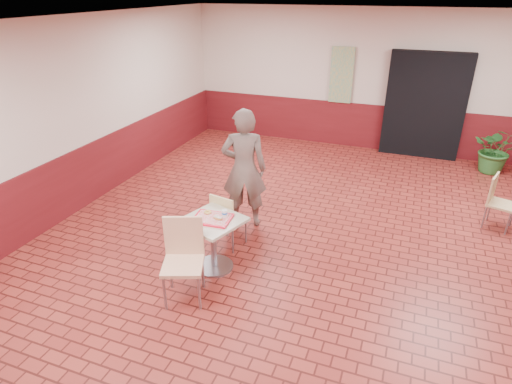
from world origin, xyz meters
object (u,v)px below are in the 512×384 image
(serving_tray, at_px, (212,219))
(ring_donut, at_px, (208,212))
(customer, at_px, (244,169))
(chair_second_left, at_px, (498,199))
(chair_main_back, at_px, (226,218))
(long_john_donut, at_px, (218,218))
(main_table, at_px, (213,236))
(potted_plant, at_px, (497,150))
(chair_main_front, at_px, (183,255))
(paper_cup, at_px, (225,213))

(serving_tray, bearing_deg, ring_donut, 141.04)
(customer, height_order, chair_second_left, customer)
(customer, distance_m, serving_tray, 1.24)
(chair_main_back, xyz_separation_m, chair_second_left, (3.60, 2.00, -0.01))
(chair_main_back, bearing_deg, long_john_donut, 114.98)
(customer, distance_m, ring_donut, 1.15)
(ring_donut, height_order, long_john_donut, long_john_donut)
(serving_tray, bearing_deg, long_john_donut, -12.10)
(long_john_donut, height_order, chair_second_left, chair_second_left)
(main_table, height_order, customer, customer)
(serving_tray, height_order, potted_plant, potted_plant)
(chair_main_front, distance_m, paper_cup, 0.76)
(ring_donut, bearing_deg, serving_tray, -38.96)
(serving_tray, xyz_separation_m, chair_second_left, (3.56, 2.51, -0.28))
(main_table, distance_m, chair_main_front, 0.62)
(main_table, bearing_deg, ring_donut, 141.04)
(chair_main_front, xyz_separation_m, potted_plant, (3.89, 5.47, -0.08))
(long_john_donut, height_order, paper_cup, paper_cup)
(customer, relative_size, potted_plant, 1.95)
(main_table, xyz_separation_m, potted_plant, (3.80, 4.86, -0.01))
(chair_main_front, relative_size, chair_second_left, 1.21)
(customer, height_order, potted_plant, customer)
(main_table, bearing_deg, long_john_donut, -12.10)
(chair_main_front, xyz_separation_m, chair_main_back, (0.04, 1.12, -0.09))
(main_table, height_order, chair_main_back, chair_main_back)
(chair_main_front, relative_size, ring_donut, 10.38)
(chair_main_back, distance_m, potted_plant, 5.81)
(main_table, relative_size, ring_donut, 7.55)
(chair_main_front, xyz_separation_m, customer, (0.02, 1.83, 0.37))
(chair_main_front, distance_m, ring_donut, 0.72)
(customer, xyz_separation_m, potted_plant, (3.86, 3.64, -0.45))
(chair_second_left, relative_size, potted_plant, 0.87)
(ring_donut, bearing_deg, potted_plant, 50.75)
(ring_donut, bearing_deg, long_john_donut, -28.24)
(chair_main_front, distance_m, customer, 1.87)
(main_table, xyz_separation_m, customer, (-0.06, 1.22, 0.43))
(main_table, xyz_separation_m, chair_second_left, (3.56, 2.51, -0.03))
(serving_tray, distance_m, potted_plant, 6.18)
(chair_main_back, relative_size, customer, 0.45)
(paper_cup, bearing_deg, ring_donut, 179.33)
(chair_main_front, xyz_separation_m, serving_tray, (0.08, 0.61, 0.18))
(chair_main_back, distance_m, paper_cup, 0.57)
(chair_main_front, xyz_separation_m, long_john_donut, (0.17, 0.59, 0.22))
(chair_main_front, height_order, paper_cup, chair_main_front)
(chair_main_front, bearing_deg, ring_donut, 70.45)
(potted_plant, bearing_deg, chair_second_left, -95.84)
(chair_second_left, bearing_deg, customer, 128.05)
(ring_donut, height_order, paper_cup, paper_cup)
(customer, relative_size, chair_second_left, 2.24)
(chair_main_back, relative_size, ring_donut, 8.69)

